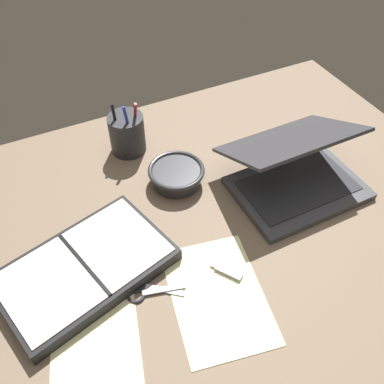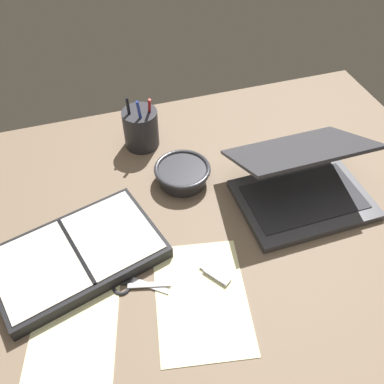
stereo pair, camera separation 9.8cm
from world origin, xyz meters
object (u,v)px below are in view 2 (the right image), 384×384
laptop (302,182)px  planner (77,255)px  bowl (182,173)px  scissors (129,283)px  pen_cup (141,128)px

laptop → planner: size_ratio=0.80×
planner → bowl: bearing=14.1°
bowl → scissors: size_ratio=1.19×
laptop → pen_cup: bearing=135.3°
planner → scissors: bearing=-60.8°
bowl → planner: (-28.82, -16.60, -0.94)cm
pen_cup → scissors: 45.72cm
pen_cup → planner: 40.97cm
laptop → bowl: size_ratio=2.21×
bowl → planner: bowl is taller
planner → scissors: size_ratio=3.30×
pen_cup → scissors: size_ratio=1.33×
laptop → planner: laptop is taller
scissors → planner: bearing=161.0°
bowl → scissors: (-19.47, -25.95, -2.35)cm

